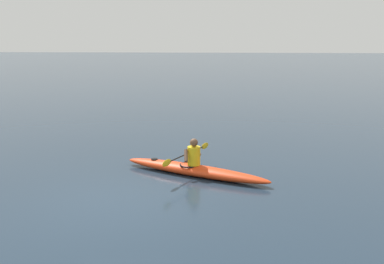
% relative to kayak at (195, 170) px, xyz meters
% --- Properties ---
extents(ground_plane, '(160.00, 160.00, 0.00)m').
position_rel_kayak_xyz_m(ground_plane, '(1.53, 2.08, -0.14)').
color(ground_plane, '#1E2D3D').
extents(kayak, '(4.05, 2.32, 0.28)m').
position_rel_kayak_xyz_m(kayak, '(0.00, 0.00, 0.00)').
color(kayak, red).
rests_on(kayak, ground).
extents(kayaker, '(1.06, 2.18, 0.70)m').
position_rel_kayak_xyz_m(kayaker, '(0.04, -0.02, 0.43)').
color(kayaker, yellow).
rests_on(kayaker, kayak).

